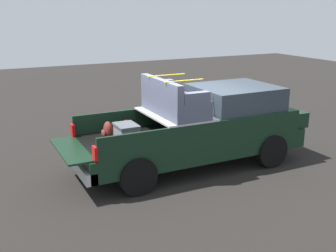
{
  "coord_description": "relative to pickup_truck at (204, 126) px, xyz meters",
  "views": [
    {
      "loc": [
        -4.66,
        -8.16,
        3.72
      ],
      "look_at": [
        -0.6,
        0.0,
        1.1
      ],
      "focal_mm": 43.62,
      "sensor_mm": 36.0,
      "label": 1
    }
  ],
  "objects": [
    {
      "name": "ground_plane",
      "position": [
        -0.38,
        0.0,
        -0.97
      ],
      "size": [
        40.0,
        40.0,
        0.0
      ],
      "primitive_type": "plane",
      "color": "black"
    },
    {
      "name": "trash_can",
      "position": [
        2.27,
        3.45,
        -0.47
      ],
      "size": [
        0.6,
        0.6,
        0.98
      ],
      "color": "#3F4C66",
      "rests_on": "ground_plane"
    },
    {
      "name": "pickup_truck",
      "position": [
        0.0,
        0.0,
        0.0
      ],
      "size": [
        6.05,
        2.06,
        2.23
      ],
      "color": "black",
      "rests_on": "ground_plane"
    }
  ]
}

